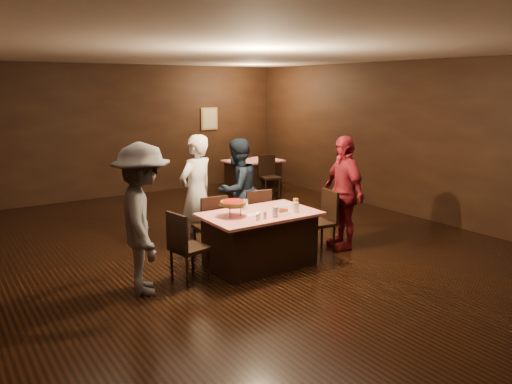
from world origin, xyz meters
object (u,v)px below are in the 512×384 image
Objects in this scene: glass_front_right at (296,207)px; glass_back at (245,204)px; plate_empty at (285,205)px; diner_grey_knit at (143,219)px; chair_back_far at (240,169)px; diner_red_shirt at (343,192)px; chair_end_right at (319,222)px; chair_far_left at (209,225)px; chair_far_right at (254,218)px; diner_navy_hoodie at (237,190)px; pizza_stand at (233,203)px; diner_white_jacket at (196,193)px; chair_end_left at (190,247)px; back_table at (253,176)px; main_table at (260,239)px; chair_back_near at (270,176)px; glass_front_left at (275,212)px; glass_amber at (296,203)px.

glass_front_right is 1.00× the size of glass_back.
diner_grey_knit is at bearing -176.66° from plate_empty.
chair_back_far is 0.54× the size of diner_red_shirt.
chair_end_right reaches higher than glass_back.
chair_far_right is at bearing -175.51° from chair_far_left.
glass_front_right is at bearing 75.27° from diner_navy_hoodie.
plate_empty is at bearing 6.01° from pizza_stand.
diner_white_jacket is (-0.81, 0.38, 0.43)m from chair_far_right.
diner_grey_knit is at bearing 78.09° from chair_end_left.
glass_front_right is at bearing -116.54° from back_table.
chair_back_near is at bearing 52.93° from main_table.
back_table is (2.73, 4.31, 0.00)m from main_table.
chair_back_near and chair_back_far have the same top height.
chair_back_near reaches higher than glass_front_right.
diner_red_shirt is at bearing 93.49° from chair_end_right.
diner_red_shirt is at bearing 9.89° from glass_front_left.
plate_empty is 1.79× the size of glass_front_left.
pizza_stand is 1.01m from glass_amber.
chair_far_left is 1.36m from glass_front_right.
diner_navy_hoodie is 1.29m from glass_amber.
pizza_stand is 2.71× the size of glass_front_right.
chair_far_right and chair_end_right have the same top height.
glass_front_left is at bearing 117.69° from chair_far_left.
chair_back_far is 5.24m from plate_empty.
chair_back_near is at bearing 100.32° from chair_back_far.
diner_red_shirt is at bearing 128.91° from diner_white_jacket.
back_table is 6.19m from diner_grey_knit.
chair_back_far is 6.79× the size of glass_front_left.
chair_back_near is 0.53× the size of diner_white_jacket.
chair_far_left and chair_far_right have the same top height.
glass_amber is (0.60, -0.05, 0.46)m from main_table.
chair_far_right is 0.69m from plate_empty.
glass_front_right is (0.07, -1.47, -0.01)m from diner_navy_hoodie.
chair_end_left is at bearing -81.69° from chair_end_right.
chair_back_far reaches higher than glass_front_right.
chair_end_left is (-1.50, -0.75, 0.00)m from chair_far_right.
chair_end_left is 0.85m from pizza_stand.
pizza_stand reaches higher than chair_far_left.
glass_front_left reaches higher than main_table.
chair_far_left is (-3.13, -3.56, 0.09)m from back_table.
chair_end_left is at bearing -174.81° from plate_empty.
chair_back_near is 6.79× the size of glass_amber.
pizza_stand reaches higher than glass_front_left.
plate_empty is at bearing 41.99° from glass_front_left.
main_table is at bearing 122.57° from chair_far_left.
main_table is at bearing 89.66° from diner_white_jacket.
diner_white_jacket is (-1.51, 1.13, 0.43)m from chair_end_right.
chair_back_near is 5.72m from diner_grey_knit.
back_table is 5.35m from glass_front_left.
back_table is 4.74m from chair_far_left.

